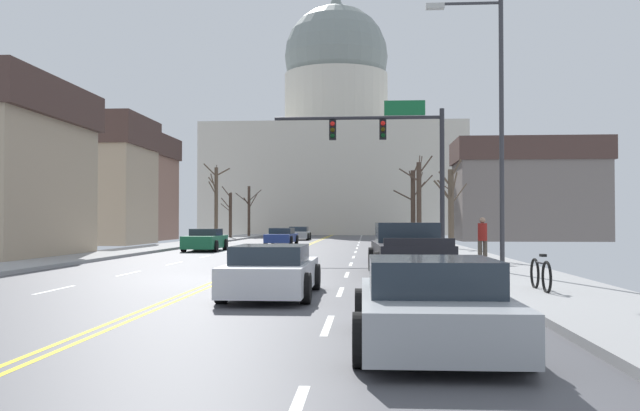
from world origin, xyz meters
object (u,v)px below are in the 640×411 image
(sedan_near_00, at_px, (398,247))
(sedan_oncoming_02, at_px, (299,234))
(bicycle_parked, at_px, (541,275))
(sedan_near_03, at_px, (431,305))
(pickup_truck_near_01, at_px, (409,251))
(street_lamp_right, at_px, (492,110))
(signal_gantry, at_px, (395,145))
(sedan_oncoming_01, at_px, (282,237))
(pedestrian_00, at_px, (482,238))
(sedan_oncoming_00, at_px, (205,240))
(sedan_near_02, at_px, (272,272))

(sedan_near_00, xyz_separation_m, sedan_oncoming_02, (-7.34, 31.55, -0.04))
(bicycle_parked, bearing_deg, sedan_near_03, -115.44)
(bicycle_parked, bearing_deg, pickup_truck_near_01, 113.34)
(sedan_near_03, height_order, sedan_oncoming_02, sedan_near_03)
(street_lamp_right, bearing_deg, signal_gantry, 102.75)
(pickup_truck_near_01, bearing_deg, sedan_oncoming_02, 100.77)
(sedan_oncoming_01, distance_m, pedestrian_00, 25.40)
(signal_gantry, bearing_deg, pickup_truck_near_01, -90.01)
(pickup_truck_near_01, xyz_separation_m, pedestrian_00, (2.95, 4.01, 0.34))
(pickup_truck_near_01, height_order, sedan_oncoming_01, pickup_truck_near_01)
(street_lamp_right, height_order, sedan_oncoming_01, street_lamp_right)
(street_lamp_right, height_order, pedestrian_00, street_lamp_right)
(sedan_near_03, distance_m, bicycle_parked, 7.01)
(street_lamp_right, xyz_separation_m, sedan_near_00, (-2.47, 7.66, -4.45))
(sedan_near_00, bearing_deg, sedan_oncoming_00, 138.00)
(pedestrian_00, bearing_deg, sedan_oncoming_01, 114.13)
(signal_gantry, height_order, pedestrian_00, signal_gantry)
(sedan_oncoming_01, bearing_deg, sedan_near_00, -69.78)
(sedan_oncoming_02, bearing_deg, sedan_oncoming_00, -97.84)
(sedan_near_00, bearing_deg, sedan_near_02, -104.33)
(signal_gantry, distance_m, sedan_near_00, 5.67)
(sedan_oncoming_02, bearing_deg, signal_gantry, -75.45)
(street_lamp_right, bearing_deg, pickup_truck_near_01, 165.44)
(signal_gantry, bearing_deg, sedan_near_03, -91.11)
(bicycle_parked, bearing_deg, signal_gantry, 99.00)
(street_lamp_right, distance_m, bicycle_parked, 7.01)
(street_lamp_right, bearing_deg, sedan_near_02, -135.83)
(sedan_oncoming_00, bearing_deg, pickup_truck_near_01, -57.59)
(pedestrian_00, distance_m, bicycle_parked, 10.00)
(signal_gantry, xyz_separation_m, sedan_oncoming_02, (-7.34, 28.27, -4.66))
(signal_gantry, bearing_deg, sedan_near_02, -101.60)
(signal_gantry, relative_size, sedan_oncoming_00, 1.85)
(pickup_truck_near_01, relative_size, sedan_oncoming_02, 1.23)
(sedan_oncoming_01, bearing_deg, signal_gantry, -66.25)
(sedan_oncoming_02, xyz_separation_m, bicycle_parked, (9.91, -44.53, -0.07))
(sedan_near_03, relative_size, sedan_oncoming_01, 0.95)
(sedan_oncoming_00, bearing_deg, sedan_oncoming_01, 74.69)
(pickup_truck_near_01, xyz_separation_m, bicycle_parked, (2.58, -5.97, -0.25))
(street_lamp_right, height_order, pickup_truck_near_01, street_lamp_right)
(signal_gantry, distance_m, sedan_near_02, 17.63)
(pickup_truck_near_01, distance_m, sedan_near_02, 7.23)
(sedan_oncoming_00, height_order, sedan_oncoming_01, sedan_oncoming_00)
(bicycle_parked, bearing_deg, sedan_near_00, 101.22)
(sedan_near_00, height_order, sedan_oncoming_02, sedan_near_00)
(sedan_oncoming_01, xyz_separation_m, sedan_oncoming_02, (0.09, 11.38, 0.00))
(signal_gantry, height_order, sedan_near_02, signal_gantry)
(sedan_near_03, xyz_separation_m, sedan_oncoming_00, (-9.96, 28.67, 0.03))
(pedestrian_00, xyz_separation_m, bicycle_parked, (-0.37, -9.98, -0.59))
(bicycle_parked, bearing_deg, pedestrian_00, 87.86)
(street_lamp_right, height_order, sedan_near_00, street_lamp_right)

